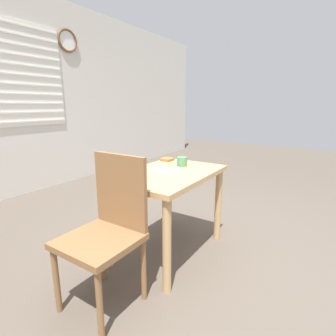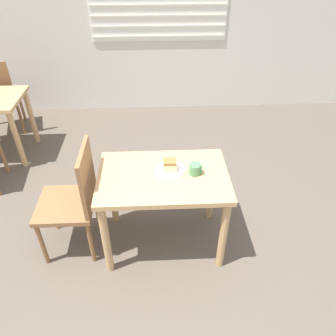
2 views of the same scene
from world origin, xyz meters
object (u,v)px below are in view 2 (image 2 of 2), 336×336
object	(u,v)px
plate	(170,170)
dining_table_near	(163,187)
chair_near_window	(74,198)
coffee_mug	(195,169)
cake_slice	(170,165)

from	to	relation	value
plate	dining_table_near	bearing A→B (deg)	-138.06
dining_table_near	chair_near_window	xyz separation A→B (m)	(-0.69, 0.00, -0.08)
dining_table_near	plate	bearing A→B (deg)	41.94
plate	coffee_mug	xyz separation A→B (m)	(0.18, -0.04, 0.04)
dining_table_near	coffee_mug	xyz separation A→B (m)	(0.24, 0.01, 0.16)
plate	coffee_mug	size ratio (longest dim) A/B	2.26
chair_near_window	cake_slice	distance (m)	0.79
coffee_mug	dining_table_near	bearing A→B (deg)	-178.21
plate	cake_slice	size ratio (longest dim) A/B	2.31
dining_table_near	chair_near_window	size ratio (longest dim) A/B	1.02
plate	cake_slice	distance (m)	0.05
chair_near_window	plate	bearing A→B (deg)	93.49
dining_table_near	cake_slice	bearing A→B (deg)	39.81
plate	coffee_mug	bearing A→B (deg)	-12.89
cake_slice	coffee_mug	bearing A→B (deg)	-10.95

